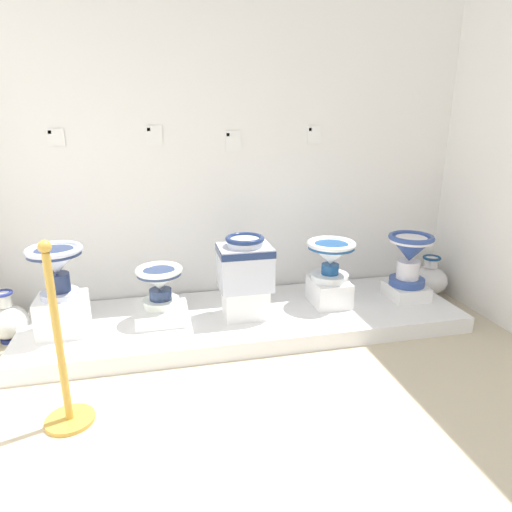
{
  "coord_description": "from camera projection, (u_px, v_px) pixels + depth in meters",
  "views": [
    {
      "loc": [
        1.3,
        -0.84,
        1.58
      ],
      "look_at": [
        2.0,
        2.27,
        0.57
      ],
      "focal_mm": 31.45,
      "sensor_mm": 36.0,
      "label": 1
    }
  ],
  "objects": [
    {
      "name": "decorative_vase_spare",
      "position": [
        429.0,
        279.0,
        4.04
      ],
      "size": [
        0.32,
        0.32,
        0.38
      ],
      "color": "navy",
      "rests_on": "ground_plane"
    },
    {
      "name": "antique_toilet_pale_glazed",
      "position": [
        331.0,
        255.0,
        3.5
      ],
      "size": [
        0.38,
        0.38,
        0.32
      ],
      "color": "white",
      "rests_on": "plinth_block_pale_glazed"
    },
    {
      "name": "info_placard_fourth",
      "position": [
        314.0,
        135.0,
        3.68
      ],
      "size": [
        0.11,
        0.01,
        0.14
      ],
      "color": "white"
    },
    {
      "name": "plinth_block_squat_floral",
      "position": [
        162.0,
        312.0,
        3.32
      ],
      "size": [
        0.37,
        0.38,
        0.11
      ],
      "primitive_type": "cube",
      "color": "white",
      "rests_on": "display_platform"
    },
    {
      "name": "stanchion_post_near_left",
      "position": [
        63.0,
        373.0,
        2.32
      ],
      "size": [
        0.26,
        0.26,
        1.01
      ],
      "color": "gold",
      "rests_on": "ground_plane"
    },
    {
      "name": "display_platform",
      "position": [
        247.0,
        319.0,
        3.48
      ],
      "size": [
        3.29,
        0.97,
        0.12
      ],
      "primitive_type": "cube",
      "color": "white",
      "rests_on": "ground_plane"
    },
    {
      "name": "plinth_block_broad_patterned",
      "position": [
        63.0,
        315.0,
        3.1
      ],
      "size": [
        0.33,
        0.28,
        0.27
      ],
      "primitive_type": "cube",
      "color": "white",
      "rests_on": "display_platform"
    },
    {
      "name": "antique_toilet_broad_patterned",
      "position": [
        56.0,
        263.0,
        2.98
      ],
      "size": [
        0.36,
        0.36,
        0.36
      ],
      "color": "silver",
      "rests_on": "plinth_block_broad_patterned"
    },
    {
      "name": "plinth_block_central_ornate",
      "position": [
        245.0,
        302.0,
        3.37
      ],
      "size": [
        0.32,
        0.28,
        0.22
      ],
      "primitive_type": "cube",
      "color": "white",
      "rests_on": "display_platform"
    },
    {
      "name": "wall_back",
      "position": [
        232.0,
        133.0,
        3.57
      ],
      "size": [
        4.06,
        0.06,
        2.88
      ],
      "primitive_type": "cube",
      "color": "white",
      "rests_on": "ground_plane"
    },
    {
      "name": "plinth_block_pale_glazed",
      "position": [
        329.0,
        292.0,
        3.59
      ],
      "size": [
        0.28,
        0.34,
        0.2
      ],
      "primitive_type": "cube",
      "color": "white",
      "rests_on": "display_platform"
    },
    {
      "name": "antique_toilet_squat_floral",
      "position": [
        160.0,
        281.0,
        3.25
      ],
      "size": [
        0.34,
        0.34,
        0.3
      ],
      "color": "white",
      "rests_on": "plinth_block_squat_floral"
    },
    {
      "name": "antique_toilet_central_ornate",
      "position": [
        245.0,
        262.0,
        3.28
      ],
      "size": [
        0.39,
        0.31,
        0.4
      ],
      "color": "silver",
      "rests_on": "plinth_block_central_ornate"
    },
    {
      "name": "info_placard_second",
      "position": [
        154.0,
        135.0,
        3.41
      ],
      "size": [
        0.12,
        0.01,
        0.14
      ],
      "color": "white"
    },
    {
      "name": "decorative_vase_corner",
      "position": [
        8.0,
        321.0,
        3.23
      ],
      "size": [
        0.29,
        0.29,
        0.39
      ],
      "color": "navy",
      "rests_on": "ground_plane"
    },
    {
      "name": "info_placard_first",
      "position": [
        56.0,
        137.0,
        3.26
      ],
      "size": [
        0.12,
        0.01,
        0.12
      ],
      "color": "white"
    },
    {
      "name": "antique_toilet_tall_cobalt",
      "position": [
        410.0,
        253.0,
        3.62
      ],
      "size": [
        0.36,
        0.36,
        0.42
      ],
      "color": "#314C96",
      "rests_on": "plinth_block_tall_cobalt"
    },
    {
      "name": "plinth_block_tall_cobalt",
      "position": [
        406.0,
        291.0,
        3.72
      ],
      "size": [
        0.29,
        0.32,
        0.11
      ],
      "primitive_type": "cube",
      "color": "white",
      "rests_on": "display_platform"
    },
    {
      "name": "info_placard_third",
      "position": [
        233.0,
        141.0,
        3.55
      ],
      "size": [
        0.12,
        0.01,
        0.16
      ],
      "color": "white"
    },
    {
      "name": "ground_plane",
      "position": [
        310.0,
        466.0,
        2.12
      ],
      "size": [
        5.86,
        5.58,
        0.02
      ],
      "primitive_type": "cube",
      "color": "beige"
    }
  ]
}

